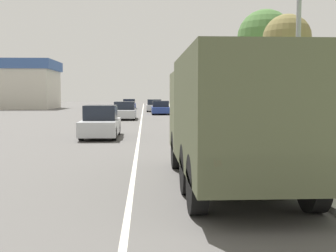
{
  "coord_description": "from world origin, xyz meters",
  "views": [
    {
      "loc": [
        0.31,
        3.6,
        2.1
      ],
      "look_at": [
        0.9,
        14.43,
        1.29
      ],
      "focal_mm": 45.0,
      "sensor_mm": 36.0,
      "label": 1
    }
  ],
  "objects_px": {
    "car_second_ahead": "(125,111)",
    "car_nearest_ahead": "(101,123)",
    "car_farthest_ahead": "(129,104)",
    "car_fourth_ahead": "(154,106)",
    "car_third_ahead": "(161,108)",
    "lamp_post": "(292,10)",
    "military_truck": "(232,114)",
    "pickup_truck": "(321,126)"
  },
  "relations": [
    {
      "from": "car_fourth_ahead",
      "to": "pickup_truck",
      "type": "relative_size",
      "value": 0.79
    },
    {
      "from": "car_second_ahead",
      "to": "pickup_truck",
      "type": "relative_size",
      "value": 0.84
    },
    {
      "from": "military_truck",
      "to": "car_second_ahead",
      "type": "height_order",
      "value": "military_truck"
    },
    {
      "from": "pickup_truck",
      "to": "car_nearest_ahead",
      "type": "bearing_deg",
      "value": 151.72
    },
    {
      "from": "car_nearest_ahead",
      "to": "lamp_post",
      "type": "height_order",
      "value": "lamp_post"
    },
    {
      "from": "car_second_ahead",
      "to": "lamp_post",
      "type": "distance_m",
      "value": 24.78
    },
    {
      "from": "car_second_ahead",
      "to": "lamp_post",
      "type": "bearing_deg",
      "value": -75.87
    },
    {
      "from": "car_third_ahead",
      "to": "car_farthest_ahead",
      "type": "relative_size",
      "value": 1.09
    },
    {
      "from": "car_farthest_ahead",
      "to": "lamp_post",
      "type": "distance_m",
      "value": 50.82
    },
    {
      "from": "car_third_ahead",
      "to": "lamp_post",
      "type": "height_order",
      "value": "lamp_post"
    },
    {
      "from": "car_fourth_ahead",
      "to": "pickup_truck",
      "type": "height_order",
      "value": "pickup_truck"
    },
    {
      "from": "car_fourth_ahead",
      "to": "car_farthest_ahead",
      "type": "bearing_deg",
      "value": 108.89
    },
    {
      "from": "car_farthest_ahead",
      "to": "car_fourth_ahead",
      "type": "bearing_deg",
      "value": -71.11
    },
    {
      "from": "car_third_ahead",
      "to": "lamp_post",
      "type": "bearing_deg",
      "value": -85.45
    },
    {
      "from": "car_fourth_ahead",
      "to": "car_farthest_ahead",
      "type": "distance_m",
      "value": 10.75
    },
    {
      "from": "car_nearest_ahead",
      "to": "car_second_ahead",
      "type": "bearing_deg",
      "value": 88.38
    },
    {
      "from": "car_nearest_ahead",
      "to": "military_truck",
      "type": "bearing_deg",
      "value": -69.99
    },
    {
      "from": "car_nearest_ahead",
      "to": "lamp_post",
      "type": "bearing_deg",
      "value": -53.19
    },
    {
      "from": "military_truck",
      "to": "car_fourth_ahead",
      "type": "height_order",
      "value": "military_truck"
    },
    {
      "from": "military_truck",
      "to": "car_second_ahead",
      "type": "distance_m",
      "value": 26.75
    },
    {
      "from": "car_second_ahead",
      "to": "pickup_truck",
      "type": "bearing_deg",
      "value": -66.9
    },
    {
      "from": "pickup_truck",
      "to": "military_truck",
      "type": "bearing_deg",
      "value": -126.82
    },
    {
      "from": "car_second_ahead",
      "to": "military_truck",
      "type": "bearing_deg",
      "value": -82.08
    },
    {
      "from": "car_third_ahead",
      "to": "car_farthest_ahead",
      "type": "xyz_separation_m",
      "value": [
        -3.99,
        17.7,
        0.0
      ]
    },
    {
      "from": "car_fourth_ahead",
      "to": "military_truck",
      "type": "bearing_deg",
      "value": -88.93
    },
    {
      "from": "car_second_ahead",
      "to": "car_nearest_ahead",
      "type": "bearing_deg",
      "value": -91.62
    },
    {
      "from": "car_third_ahead",
      "to": "pickup_truck",
      "type": "height_order",
      "value": "pickup_truck"
    },
    {
      "from": "car_second_ahead",
      "to": "car_third_ahead",
      "type": "bearing_deg",
      "value": 68.93
    },
    {
      "from": "car_second_ahead",
      "to": "car_third_ahead",
      "type": "distance_m",
      "value": 9.43
    },
    {
      "from": "car_third_ahead",
      "to": "pickup_truck",
      "type": "relative_size",
      "value": 0.82
    },
    {
      "from": "car_third_ahead",
      "to": "military_truck",
      "type": "bearing_deg",
      "value": -89.52
    },
    {
      "from": "car_second_ahead",
      "to": "lamp_post",
      "type": "height_order",
      "value": "lamp_post"
    },
    {
      "from": "military_truck",
      "to": "car_nearest_ahead",
      "type": "xyz_separation_m",
      "value": [
        -4.11,
        11.29,
        -0.94
      ]
    },
    {
      "from": "car_farthest_ahead",
      "to": "car_third_ahead",
      "type": "bearing_deg",
      "value": -77.3
    },
    {
      "from": "car_nearest_ahead",
      "to": "car_third_ahead",
      "type": "distance_m",
      "value": 24.28
    },
    {
      "from": "car_nearest_ahead",
      "to": "car_third_ahead",
      "type": "bearing_deg",
      "value": 80.95
    },
    {
      "from": "car_fourth_ahead",
      "to": "pickup_truck",
      "type": "distance_m",
      "value": 36.77
    },
    {
      "from": "military_truck",
      "to": "car_nearest_ahead",
      "type": "relative_size",
      "value": 1.62
    },
    {
      "from": "military_truck",
      "to": "pickup_truck",
      "type": "distance_m",
      "value": 8.12
    },
    {
      "from": "car_fourth_ahead",
      "to": "lamp_post",
      "type": "relative_size",
      "value": 0.59
    },
    {
      "from": "car_nearest_ahead",
      "to": "pickup_truck",
      "type": "relative_size",
      "value": 0.78
    },
    {
      "from": "military_truck",
      "to": "car_third_ahead",
      "type": "distance_m",
      "value": 35.29
    }
  ]
}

